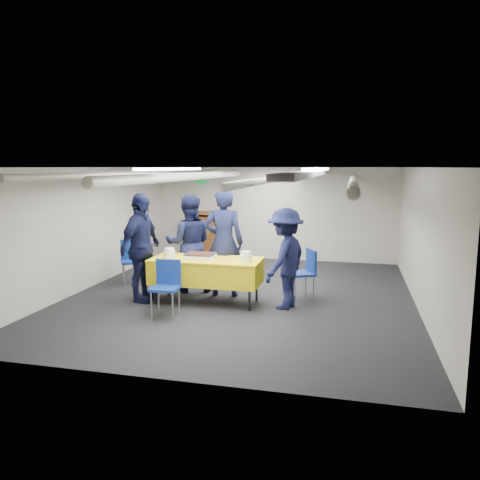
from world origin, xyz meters
name	(u,v)px	position (x,y,z in m)	size (l,w,h in m)	color
ground	(242,295)	(0.00, 0.00, 0.00)	(7.00, 7.00, 0.00)	black
room_shell	(252,194)	(0.09, 0.41, 1.81)	(6.00, 7.00, 2.30)	beige
serving_table	(206,271)	(-0.48, -0.58, 0.56)	(1.87, 0.81, 0.77)	black
sheet_cake	(200,256)	(-0.60, -0.55, 0.81)	(0.50, 0.39, 0.09)	white
plate_stack_left	(169,253)	(-1.12, -0.63, 0.85)	(0.20, 0.20, 0.16)	white
plate_stack_right	(246,257)	(0.22, -0.63, 0.85)	(0.20, 0.20, 0.16)	white
podium	(207,235)	(-1.60, 3.05, 0.61)	(0.62, 0.53, 1.25)	brown
chair_near	(167,282)	(-0.89, -1.35, 0.53)	(0.45, 0.45, 0.87)	gray
chair_right	(305,269)	(1.13, 0.10, 0.53)	(0.57, 0.57, 0.87)	gray
chair_left	(131,257)	(-2.36, 0.40, 0.53)	(0.58, 0.58, 0.87)	gray
sailor_a	(224,242)	(-0.31, -0.07, 0.97)	(0.71, 0.47, 1.95)	black
sailor_b	(189,243)	(-1.03, 0.10, 0.90)	(0.88, 0.68, 1.80)	black
sailor_c	(141,248)	(-1.60, -0.73, 0.94)	(1.10, 0.46, 1.87)	black
sailor_d	(285,259)	(0.86, -0.55, 0.83)	(1.07, 0.61, 1.65)	black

